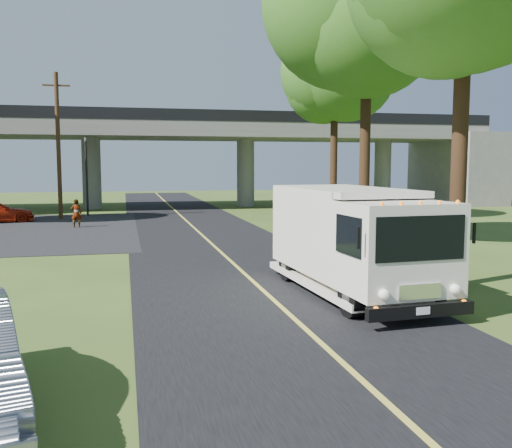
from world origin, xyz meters
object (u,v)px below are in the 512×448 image
object	(u,v)px
tree_right_mid	(374,11)
tree_right_far	(339,83)
utility_pole	(58,145)
step_van	(353,238)
traffic_signal	(86,167)
pedestrian	(76,213)

from	to	relation	value
tree_right_mid	tree_right_far	distance (m)	11.43
utility_pole	step_van	size ratio (longest dim) A/B	1.32
utility_pole	tree_right_mid	size ratio (longest dim) A/B	0.71
utility_pole	tree_right_mid	bearing A→B (deg)	-47.48
tree_right_mid	utility_pole	bearing A→B (deg)	132.52
utility_pole	tree_right_mid	world-z (taller)	tree_right_mid
step_van	utility_pole	bearing A→B (deg)	109.02
traffic_signal	step_van	size ratio (longest dim) A/B	0.76
tree_right_far	step_van	distance (m)	21.59
traffic_signal	tree_right_mid	xyz separation A→B (m)	(12.41, -17.16, 6.41)
utility_pole	pedestrian	world-z (taller)	utility_pole
tree_right_mid	pedestrian	xyz separation A→B (m)	(-12.57, 9.98, -8.83)
step_van	pedestrian	size ratio (longest dim) A/B	4.40
traffic_signal	step_van	bearing A→B (deg)	-72.13
traffic_signal	tree_right_far	bearing A→B (deg)	-22.07
traffic_signal	utility_pole	world-z (taller)	utility_pole
tree_right_far	pedestrian	world-z (taller)	tree_right_far
tree_right_far	pedestrian	distance (m)	17.14
utility_pole	pedestrian	bearing A→B (deg)	-75.50
step_van	pedestrian	bearing A→B (deg)	111.14
traffic_signal	pedestrian	size ratio (longest dim) A/B	3.36
step_van	tree_right_mid	bearing A→B (deg)	59.53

